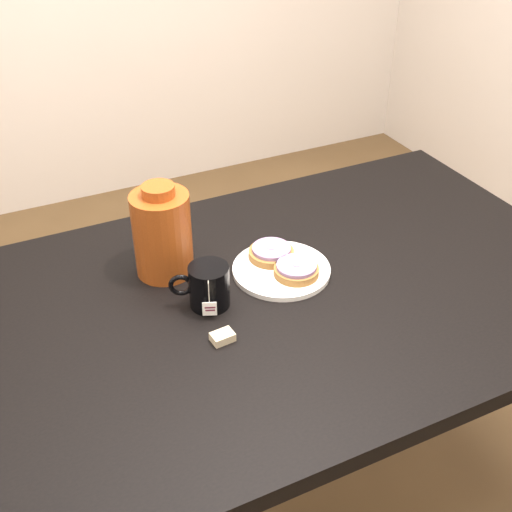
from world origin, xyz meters
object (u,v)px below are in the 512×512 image
Objects in this scene: bagel_front at (296,270)px; teabag_pouch at (223,337)px; table at (292,315)px; bagel_package at (162,233)px; bagel_back at (271,252)px; plate at (281,269)px; mug at (208,286)px.

bagel_front reaches higher than teabag_pouch.
table is at bearing 24.44° from teabag_pouch.
bagel_package is at bearing 148.09° from bagel_front.
teabag_pouch reaches higher than table.
bagel_front is (0.02, 0.02, 0.11)m from table.
teabag_pouch is 0.20× the size of bagel_package.
bagel_back is (-0.00, 0.11, 0.11)m from table.
bagel_package is (-0.24, 0.12, 0.09)m from plate.
plate is at bearing 116.32° from bagel_front.
bagel_package reaches higher than bagel_back.
table is at bearing -129.93° from bagel_front.
bagel_back is 1.29× the size of bagel_front.
bagel_front is 0.31m from bagel_package.
bagel_back is at bearing 90.51° from table.
bagel_front is at bearing -63.68° from plate.
bagel_package reaches higher than bagel_front.
bagel_package is at bearing 94.71° from teabag_pouch.
bagel_back is 0.29m from teabag_pouch.
table is 6.37× the size of bagel_package.
table is 31.11× the size of teabag_pouch.
plate is 4.98× the size of teabag_pouch.
bagel_back is 0.26m from bagel_package.
bagel_package is at bearing 142.57° from table.
plate is 0.28m from bagel_package.
mug is 0.62× the size of bagel_package.
plate is 0.20m from mug.
plate is 0.26m from teabag_pouch.
teabag_pouch is at bearing -76.91° from mug.
bagel_back reaches higher than table.
teabag_pouch is at bearing -152.81° from bagel_front.
teabag_pouch is (-0.02, -0.12, -0.04)m from mug.
table is at bearing -37.43° from bagel_package.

